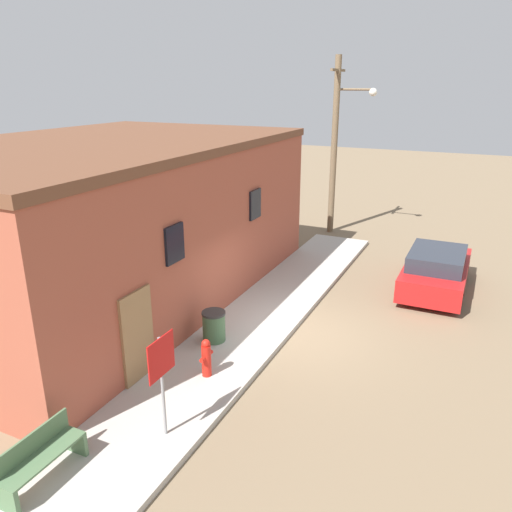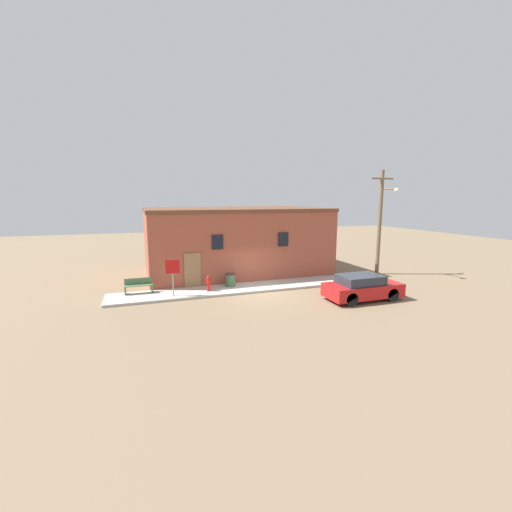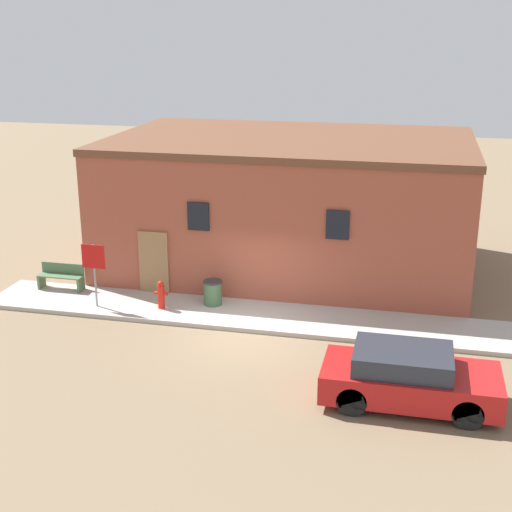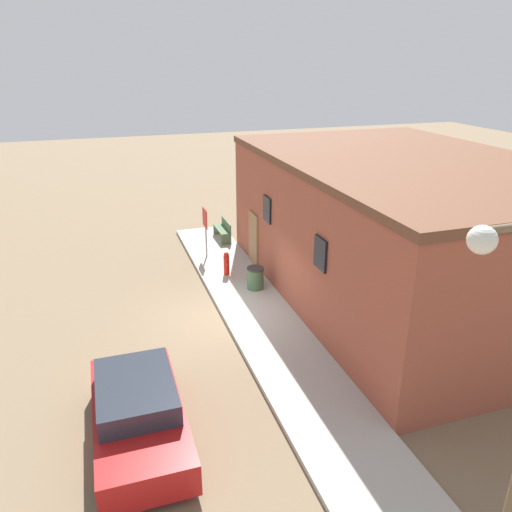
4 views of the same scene
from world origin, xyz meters
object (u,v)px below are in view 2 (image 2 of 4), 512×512
fire_hydrant (209,283)px  stop_sign (173,271)px  bench (139,286)px  utility_pole (381,219)px  trash_bin (230,280)px  parked_car (362,287)px

fire_hydrant → stop_sign: bearing=-171.1°
stop_sign → bench: (-1.80, 1.19, -0.99)m
fire_hydrant → bench: fire_hydrant is taller
stop_sign → utility_pole: 14.91m
bench → utility_pole: 16.80m
bench → trash_bin: bearing=-2.3°
trash_bin → fire_hydrant: bearing=-156.1°
utility_pole → parked_car: (-5.02, -4.94, -3.30)m
fire_hydrant → bench: size_ratio=0.59×
trash_bin → utility_pole: bearing=1.6°
stop_sign → utility_pole: (14.65, 1.27, 2.42)m
trash_bin → parked_car: size_ratio=0.19×
fire_hydrant → utility_pole: utility_pole is taller
fire_hydrant → utility_pole: bearing=4.3°
bench → trash_bin: size_ratio=1.93×
trash_bin → parked_car: 7.69m
parked_car → bench: bearing=157.0°
parked_car → utility_pole: bearing=44.5°
trash_bin → stop_sign: bearing=-164.5°
bench → parked_car: bearing=-23.0°
utility_pole → fire_hydrant: bearing=-175.7°
bench → trash_bin: (5.30, -0.21, -0.03)m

